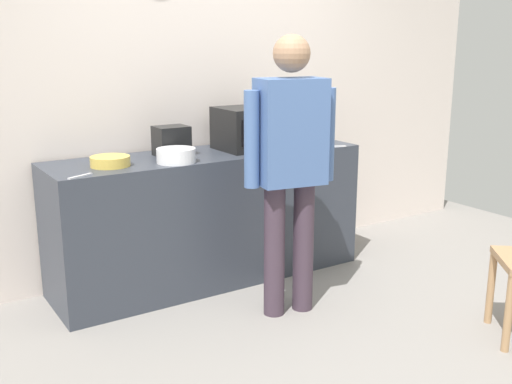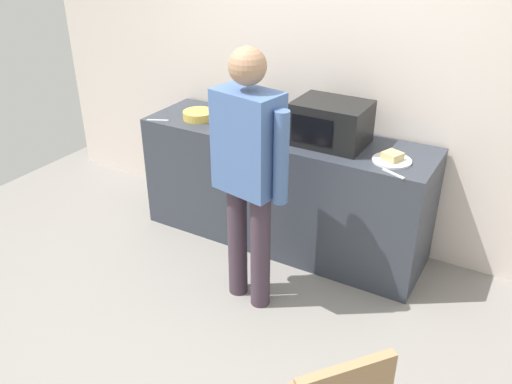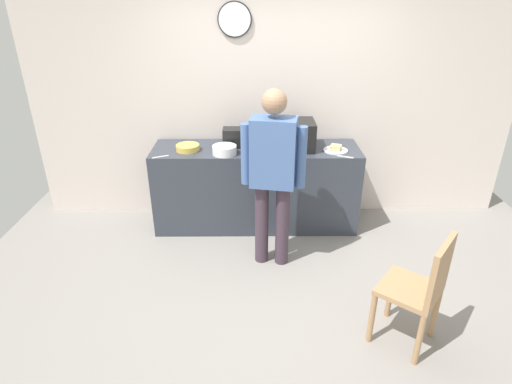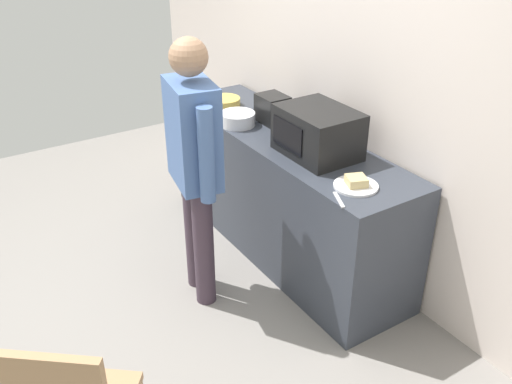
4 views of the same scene
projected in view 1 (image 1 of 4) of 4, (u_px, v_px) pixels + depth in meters
name	position (u px, v px, depth m)	size (l,w,h in m)	color
ground_plane	(341.00, 337.00, 3.53)	(6.00, 6.00, 0.00)	gray
back_wall	(206.00, 92.00, 4.52)	(5.40, 0.13, 2.60)	silver
kitchen_counter	(209.00, 217.00, 4.31)	(2.23, 0.62, 0.92)	#333842
microwave	(253.00, 128.00, 4.35)	(0.50, 0.39, 0.30)	black
sandwich_plate	(312.00, 142.00, 4.56)	(0.26, 0.26, 0.07)	white
salad_bowl	(110.00, 161.00, 3.76)	(0.25, 0.25, 0.06)	gold
cereal_bowl	(176.00, 155.00, 3.87)	(0.25, 0.25, 0.09)	white
toaster	(171.00, 141.00, 4.10)	(0.22, 0.18, 0.20)	black
fork_utensil	(80.00, 176.00, 3.47)	(0.17, 0.02, 0.01)	silver
spoon_utensil	(335.00, 146.00, 4.45)	(0.17, 0.02, 0.01)	silver
person_standing	(290.00, 156.00, 3.63)	(0.58, 0.31, 1.72)	#3E2F3C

